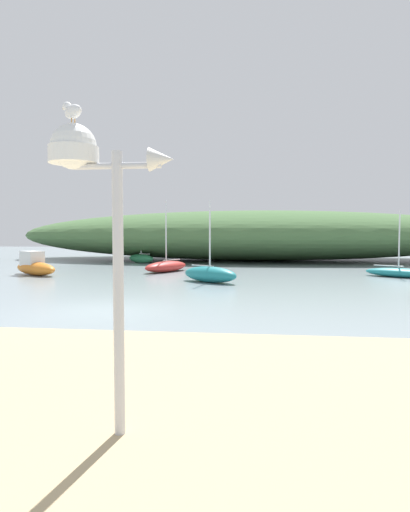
# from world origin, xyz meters

# --- Properties ---
(ground_plane) EXTENTS (120.00, 120.00, 0.00)m
(ground_plane) POSITION_xyz_m (0.00, 0.00, 0.00)
(ground_plane) COLOR gray
(distant_hill) EXTENTS (43.66, 14.55, 4.49)m
(distant_hill) POSITION_xyz_m (4.71, 26.19, 2.24)
(distant_hill) COLOR #476B3D
(distant_hill) RESTS_ON ground
(mast_structure) EXTENTS (1.39, 0.55, 3.46)m
(mast_structure) POSITION_xyz_m (2.95, -8.41, 3.07)
(mast_structure) COLOR silver
(mast_structure) RESTS_ON beach_sand
(seagull_on_radar) EXTENTS (0.34, 0.27, 0.26)m
(seagull_on_radar) POSITION_xyz_m (2.76, -8.40, 3.80)
(seagull_on_radar) COLOR orange
(seagull_on_radar) RESTS_ON mast_structure
(sailboat_far_right) EXTENTS (3.60, 2.93, 3.73)m
(sailboat_far_right) POSITION_xyz_m (12.70, 11.66, 0.28)
(sailboat_far_right) COLOR teal
(sailboat_far_right) RESTS_ON ground
(sailboat_outer_mooring) EXTENTS (3.30, 2.78, 4.09)m
(sailboat_outer_mooring) POSITION_xyz_m (2.55, 8.00, 0.41)
(sailboat_outer_mooring) COLOR teal
(sailboat_outer_mooring) RESTS_ON ground
(sailboat_centre_water) EXTENTS (2.80, 2.24, 3.32)m
(sailboat_centre_water) POSITION_xyz_m (-4.49, 20.94, 0.38)
(sailboat_centre_water) COLOR #287A4C
(sailboat_centre_water) RESTS_ON ground
(motorboat_by_sandbar) EXTENTS (3.79, 3.02, 1.40)m
(motorboat_by_sandbar) POSITION_xyz_m (-8.02, 10.48, 0.53)
(motorboat_by_sandbar) COLOR orange
(motorboat_by_sandbar) RESTS_ON ground
(sailboat_near_shore) EXTENTS (2.83, 3.92, 4.50)m
(sailboat_near_shore) POSITION_xyz_m (-0.80, 13.37, 0.36)
(sailboat_near_shore) COLOR #B72D28
(sailboat_near_shore) RESTS_ON ground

